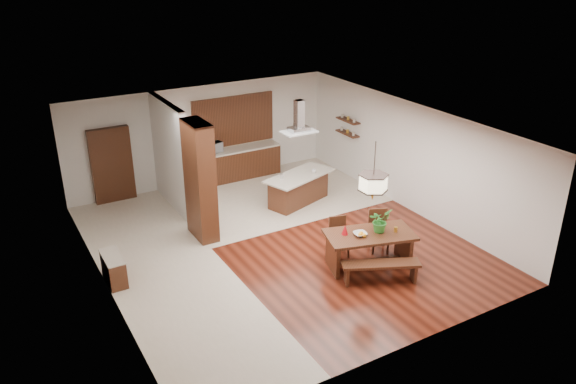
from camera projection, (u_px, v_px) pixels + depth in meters
room_shell at (277, 162)px, 12.64m from camera, size 9.00×9.04×2.92m
tile_hallway at (167, 273)px, 12.20m from camera, size 2.50×9.00×0.01m
tile_kitchen at (273, 195)px, 16.02m from camera, size 5.50×4.00×0.01m
soffit_band at (276, 127)px, 12.31m from camera, size 8.00×9.00×0.02m
partition_pier at (200, 181)px, 13.19m from camera, size 0.45×1.00×2.90m
partition_stub at (170, 155)px, 14.86m from camera, size 0.18×2.40×2.90m
hallway_console at (114, 269)px, 11.74m from camera, size 0.37×0.88×0.63m
hallway_doorway at (112, 165)px, 15.29m from camera, size 1.10×0.20×2.10m
rear_counter at (239, 163)px, 17.07m from camera, size 2.60×0.62×0.95m
kitchen_window at (233, 121)px, 16.76m from camera, size 2.60×0.08×1.50m
shelf_lower at (347, 133)px, 16.75m from camera, size 0.26×0.90×0.04m
shelf_upper at (348, 120)px, 16.59m from camera, size 0.26×0.90×0.04m
dining_table at (369, 242)px, 12.25m from camera, size 2.11×1.46×0.80m
dining_bench at (380, 272)px, 11.78m from camera, size 1.64×1.03×0.46m
dining_chair_left at (340, 237)px, 12.72m from camera, size 0.50×0.50×0.91m
dining_chair_right at (379, 231)px, 12.92m from camera, size 0.57×0.57×0.98m
pendant_lantern at (374, 171)px, 11.59m from camera, size 0.64×0.64×1.31m
foliage_plant at (380, 221)px, 12.16m from camera, size 0.57×0.52×0.52m
fruit_bowl at (360, 234)px, 12.07m from camera, size 0.33×0.33×0.07m
napkin_cone at (345, 230)px, 12.09m from camera, size 0.14×0.14×0.22m
gold_ornament at (396, 229)px, 12.22m from camera, size 0.08×0.08×0.11m
kitchen_island at (299, 188)px, 15.39m from camera, size 2.22×1.49×0.84m
range_hood at (299, 116)px, 14.58m from camera, size 0.90×0.55×0.87m
island_cup at (314, 171)px, 15.30m from camera, size 0.14×0.14×0.10m
microwave at (212, 148)px, 16.47m from camera, size 0.63×0.50×0.31m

